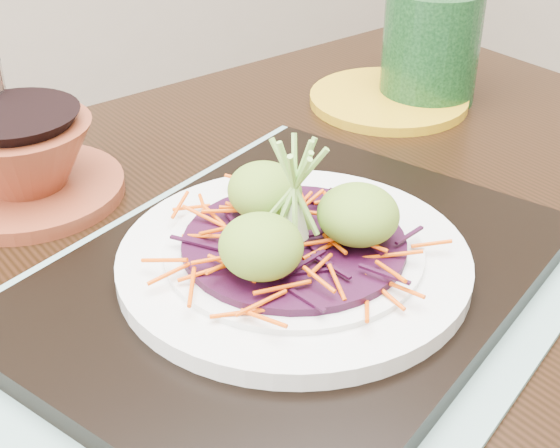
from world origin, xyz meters
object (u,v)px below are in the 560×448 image
terracotta_bowl_set (24,164)px  white_plate (294,258)px  green_jar (431,46)px  yellow_plate (388,99)px  serving_tray (294,278)px  dining_table (242,374)px

terracotta_bowl_set → white_plate: bearing=-62.7°
white_plate → green_jar: bearing=35.9°
white_plate → yellow_plate: white_plate is taller
serving_tray → white_plate: white_plate is taller
yellow_plate → green_jar: bearing=-11.5°
white_plate → yellow_plate: 0.38m
serving_tray → yellow_plate: bearing=19.0°
serving_tray → white_plate: (0.00, 0.00, 0.02)m
yellow_plate → dining_table: bearing=-145.3°
terracotta_bowl_set → green_jar: green_jar is taller
serving_tray → terracotta_bowl_set: bearing=95.1°
dining_table → green_jar: green_jar is taller
serving_tray → yellow_plate: 0.38m
dining_table → white_plate: (0.03, -0.03, 0.13)m
green_jar → terracotta_bowl_set: bearing=178.8°
dining_table → yellow_plate: 0.40m
yellow_plate → serving_tray: bearing=-138.8°
dining_table → terracotta_bowl_set: bearing=107.7°
serving_tray → yellow_plate: (0.29, 0.25, -0.01)m
white_plate → green_jar: 0.42m
serving_tray → green_jar: size_ratio=3.15×
dining_table → serving_tray: serving_tray is taller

